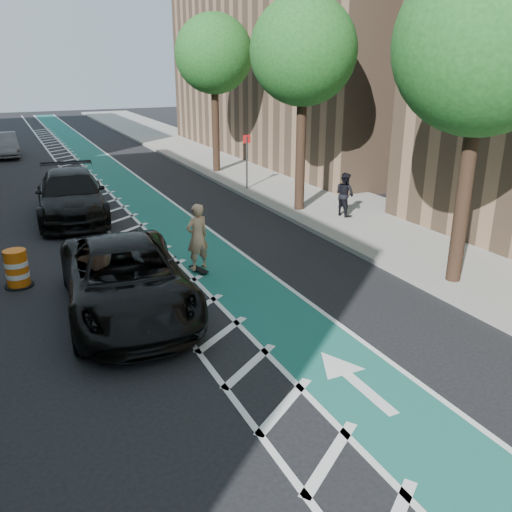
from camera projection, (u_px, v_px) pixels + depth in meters
ground at (152, 350)px, 10.84m from camera, size 120.00×120.00×0.00m
bike_lane at (159, 214)px, 20.54m from camera, size 2.00×90.00×0.01m
buffer_strip at (119, 218)px, 19.93m from camera, size 1.40×90.00×0.01m
sidewalk_right at (307, 195)px, 23.16m from camera, size 5.00×90.00×0.15m
curb_right at (255, 201)px, 22.16m from camera, size 0.12×90.00×0.16m
tree_r_b at (481, 46)px, 12.09m from camera, size 4.20×4.20×7.90m
tree_r_c at (302, 52)px, 18.88m from camera, size 4.20×4.20×7.90m
tree_r_d at (217, 54)px, 25.68m from camera, size 4.20×4.20×7.90m
sign_post at (247, 161)px, 23.65m from camera, size 0.35×0.08×2.47m
skateboard at (199, 269)px, 14.83m from camera, size 0.37×0.74×0.10m
skateboarder at (197, 237)px, 14.52m from camera, size 0.75×0.59×1.83m
suv_near at (126, 279)px, 12.27m from camera, size 3.09×5.94×1.60m
suv_far at (71, 195)px, 19.79m from camera, size 2.88×6.00×1.68m
car_grey at (4, 145)px, 32.68m from camera, size 1.56×4.32×1.41m
pedestrian at (345, 194)px, 19.50m from camera, size 0.72×0.86×1.58m
barrel_a at (17, 269)px, 13.76m from camera, size 0.71×0.71×0.97m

